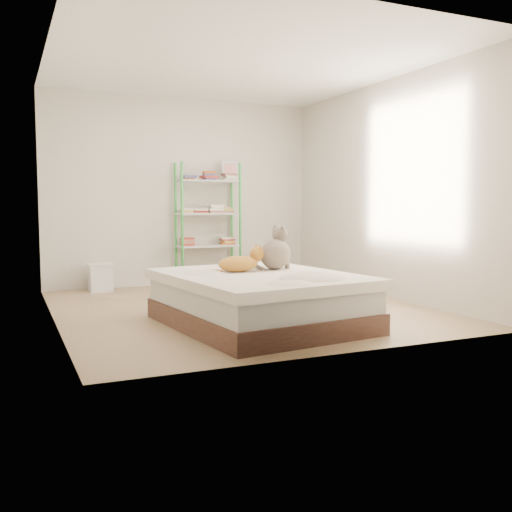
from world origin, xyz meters
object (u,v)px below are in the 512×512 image
shelf_unit (208,225)px  white_bin (101,277)px  bed (259,300)px  grey_cat (276,248)px  orange_cat (238,262)px  cardboard_box (279,281)px

shelf_unit → white_bin: (-1.49, -0.03, -0.66)m
white_bin → bed: bearing=-69.9°
grey_cat → shelf_unit: (0.19, 2.54, 0.15)m
orange_cat → cardboard_box: size_ratio=0.96×
bed → orange_cat: size_ratio=4.35×
orange_cat → shelf_unit: 2.67m
cardboard_box → white_bin: (-2.03, 1.14, 0.03)m
orange_cat → grey_cat: bearing=1.8°
grey_cat → cardboard_box: bearing=-55.8°
grey_cat → orange_cat: bearing=69.0°
shelf_unit → cardboard_box: bearing=-65.6°
bed → white_bin: bearing=103.3°
white_bin → cardboard_box: bearing=-29.4°
bed → white_bin: size_ratio=5.69×
orange_cat → grey_cat: 0.44m
cardboard_box → orange_cat: bearing=-119.9°
bed → shelf_unit: bearing=73.4°
orange_cat → shelf_unit: bearing=71.5°
shelf_unit → white_bin: shelf_unit is taller
grey_cat → cardboard_box: size_ratio=0.86×
grey_cat → white_bin: (-1.31, 2.51, -0.51)m
bed → cardboard_box: (1.01, 1.63, -0.08)m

